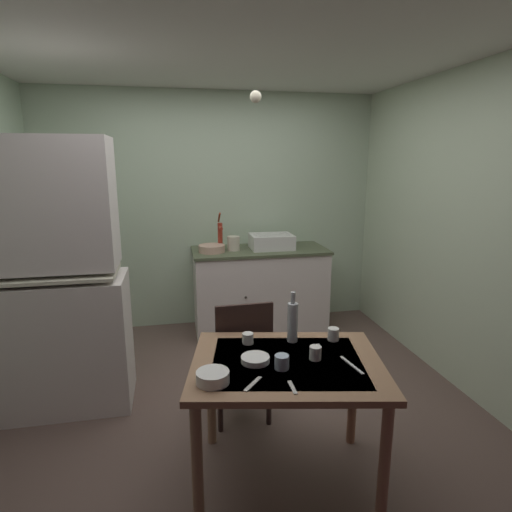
{
  "coord_description": "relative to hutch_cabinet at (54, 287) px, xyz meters",
  "views": [
    {
      "loc": [
        -0.43,
        -2.82,
        1.81
      ],
      "look_at": [
        0.15,
        0.05,
        1.13
      ],
      "focal_mm": 29.4,
      "sensor_mm": 36.0,
      "label": 1
    }
  ],
  "objects": [
    {
      "name": "ground_plane",
      "position": [
        1.27,
        -0.26,
        -0.92
      ],
      "size": [
        4.56,
        4.56,
        0.0
      ],
      "primitive_type": "plane",
      "color": "brown"
    },
    {
      "name": "wall_back",
      "position": [
        1.27,
        1.5,
        0.33
      ],
      "size": [
        3.66,
        0.1,
        2.51
      ],
      "primitive_type": "cube",
      "color": "#B2C7AB",
      "rests_on": "ground"
    },
    {
      "name": "wall_right",
      "position": [
        3.11,
        -0.26,
        0.33
      ],
      "size": [
        0.1,
        3.52,
        2.51
      ],
      "primitive_type": "cube",
      "color": "#B6C6A9",
      "rests_on": "ground"
    },
    {
      "name": "ceiling_slab",
      "position": [
        1.27,
        -0.26,
        1.64
      ],
      "size": [
        3.66,
        3.52,
        0.1
      ],
      "primitive_type": "cube",
      "color": "silver"
    },
    {
      "name": "hutch_cabinet",
      "position": [
        0.0,
        0.0,
        0.0
      ],
      "size": [
        0.98,
        0.52,
        1.96
      ],
      "color": "silver",
      "rests_on": "ground"
    },
    {
      "name": "counter_cabinet",
      "position": [
        1.73,
        1.13,
        -0.47
      ],
      "size": [
        1.41,
        0.64,
        0.89
      ],
      "color": "silver",
      "rests_on": "ground"
    },
    {
      "name": "sink_basin",
      "position": [
        1.86,
        1.13,
        0.05
      ],
      "size": [
        0.44,
        0.34,
        0.15
      ],
      "color": "silver",
      "rests_on": "counter_cabinet"
    },
    {
      "name": "hand_pump",
      "position": [
        1.32,
        1.18,
        0.14
      ],
      "size": [
        0.05,
        0.27,
        0.39
      ],
      "color": "maroon",
      "rests_on": "counter_cabinet"
    },
    {
      "name": "mixing_bowl_counter",
      "position": [
        1.22,
        1.08,
        0.01
      ],
      "size": [
        0.27,
        0.27,
        0.07
      ],
      "primitive_type": "cylinder",
      "color": "tan",
      "rests_on": "counter_cabinet"
    },
    {
      "name": "stoneware_crock",
      "position": [
        1.45,
        1.12,
        0.05
      ],
      "size": [
        0.13,
        0.13,
        0.15
      ],
      "primitive_type": "cylinder",
      "color": "beige",
      "rests_on": "counter_cabinet"
    },
    {
      "name": "dining_table",
      "position": [
        1.42,
        -1.08,
        -0.28
      ],
      "size": [
        1.16,
        0.96,
        0.74
      ],
      "color": "#946C4D",
      "rests_on": "ground"
    },
    {
      "name": "chair_far_side",
      "position": [
        1.27,
        -0.46,
        -0.45
      ],
      "size": [
        0.41,
        0.41,
        0.9
      ],
      "color": "#30211F",
      "rests_on": "ground"
    },
    {
      "name": "serving_bowl_wide",
      "position": [
        1.25,
        -1.05,
        -0.16
      ],
      "size": [
        0.15,
        0.15,
        0.03
      ],
      "primitive_type": "cylinder",
      "color": "white",
      "rests_on": "dining_table"
    },
    {
      "name": "soup_bowl_small",
      "position": [
        1.0,
        -1.22,
        -0.15
      ],
      "size": [
        0.16,
        0.16,
        0.06
      ],
      "primitive_type": "cylinder",
      "color": "white",
      "rests_on": "dining_table"
    },
    {
      "name": "mug_dark",
      "position": [
        1.37,
        -1.15,
        -0.14
      ],
      "size": [
        0.08,
        0.08,
        0.07
      ],
      "primitive_type": "cylinder",
      "color": "#9EB2C6",
      "rests_on": "dining_table"
    },
    {
      "name": "teacup_mint",
      "position": [
        1.58,
        -1.08,
        -0.14
      ],
      "size": [
        0.06,
        0.06,
        0.07
      ],
      "primitive_type": "cylinder",
      "color": "white",
      "rests_on": "dining_table"
    },
    {
      "name": "mug_tall",
      "position": [
        1.25,
        -0.81,
        -0.14
      ],
      "size": [
        0.07,
        0.07,
        0.06
      ],
      "primitive_type": "cylinder",
      "color": "white",
      "rests_on": "dining_table"
    },
    {
      "name": "teacup_cream",
      "position": [
        1.77,
        -0.87,
        -0.14
      ],
      "size": [
        0.07,
        0.07,
        0.08
      ],
      "primitive_type": "cylinder",
      "color": "white",
      "rests_on": "dining_table"
    },
    {
      "name": "glass_bottle",
      "position": [
        1.52,
        -0.83,
        -0.05
      ],
      "size": [
        0.06,
        0.06,
        0.31
      ],
      "color": "#B7BCC1",
      "rests_on": "dining_table"
    },
    {
      "name": "table_knife",
      "position": [
        1.74,
        -1.19,
        -0.17
      ],
      "size": [
        0.05,
        0.21,
        0.0
      ],
      "primitive_type": "cube",
      "rotation": [
        0.0,
        0.0,
        4.88
      ],
      "color": "silver",
      "rests_on": "dining_table"
    },
    {
      "name": "teaspoon_near_bowl",
      "position": [
        1.19,
        -1.28,
        -0.17
      ],
      "size": [
        0.11,
        0.13,
        0.0
      ],
      "primitive_type": "cube",
      "rotation": [
        0.0,
        0.0,
        4.01
      ],
      "color": "beige",
      "rests_on": "dining_table"
    },
    {
      "name": "teaspoon_by_cup",
      "position": [
        1.37,
        -1.35,
        -0.17
      ],
      "size": [
        0.02,
        0.12,
        0.0
      ],
      "primitive_type": "cube",
      "rotation": [
        0.0,
        0.0,
        4.7
      ],
      "color": "beige",
      "rests_on": "dining_table"
    },
    {
      "name": "serving_spoon",
      "position": [
        1.63,
        -0.98,
        -0.17
      ],
      "size": [
        0.08,
        0.14,
        0.0
      ],
      "primitive_type": "cube",
      "rotation": [
        0.0,
        0.0,
        4.28
      ],
      "color": "beige",
      "rests_on": "dining_table"
    },
    {
      "name": "pendant_bulb",
      "position": [
        1.43,
        -0.17,
        1.3
      ],
      "size": [
        0.08,
        0.08,
        0.08
      ],
      "primitive_type": "sphere",
      "color": "#F9EFCC"
    }
  ]
}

